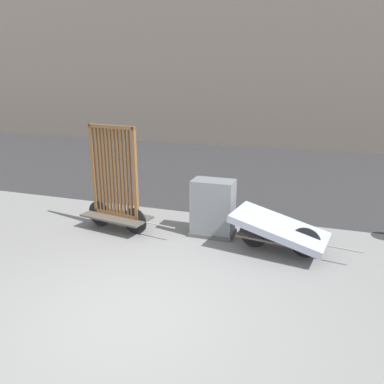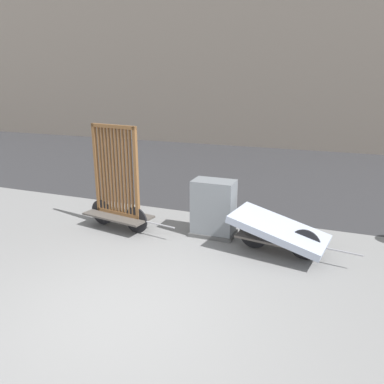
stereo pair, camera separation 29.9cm
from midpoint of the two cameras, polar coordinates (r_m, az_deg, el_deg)
name	(u,v)px [view 2 (the right image)]	position (r m, az deg, el deg)	size (l,w,h in m)	color
ground_plane	(123,312)	(5.46, -8.81, -17.64)	(60.00, 60.00, 0.00)	slate
road_strip	(257,171)	(13.49, 10.56, 3.20)	(56.00, 9.78, 0.01)	#2D2D30
building_facade	(295,0)	(20.28, 15.81, 26.30)	(48.00, 4.00, 13.36)	slate
bike_cart_with_bedframe	(117,194)	(7.98, -10.27, -0.24)	(2.20, 0.89, 2.22)	#4C4742
bike_cart_with_mattress	(279,231)	(7.03, 14.30, -5.81)	(2.34, 1.22, 0.73)	#4C4742
utility_cabinet	(214,210)	(7.61, 4.43, -2.78)	(0.90, 0.57, 1.16)	#4C4C4C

